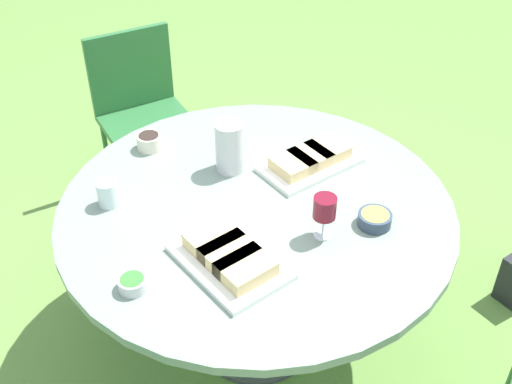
{
  "coord_description": "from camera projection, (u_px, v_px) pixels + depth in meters",
  "views": [
    {
      "loc": [
        -1.05,
        -1.47,
        2.2
      ],
      "look_at": [
        0.0,
        0.0,
        0.8
      ],
      "focal_mm": 45.0,
      "sensor_mm": 36.0,
      "label": 1
    }
  ],
  "objects": [
    {
      "name": "water_pitcher",
      "position": [
        230.0,
        147.0,
        2.45
      ],
      "size": [
        0.12,
        0.11,
        0.21
      ],
      "color": "silver",
      "rests_on": "dining_table"
    },
    {
      "name": "bowl_salad",
      "position": [
        133.0,
        283.0,
        1.99
      ],
      "size": [
        0.09,
        0.09,
        0.04
      ],
      "color": "silver",
      "rests_on": "dining_table"
    },
    {
      "name": "chair_near_right",
      "position": [
        141.0,
        105.0,
        3.31
      ],
      "size": [
        0.49,
        0.47,
        0.89
      ],
      "color": "#2D6B38",
      "rests_on": "ground_plane"
    },
    {
      "name": "cup_water_near",
      "position": [
        239.0,
        141.0,
        2.58
      ],
      "size": [
        0.06,
        0.06,
        0.09
      ],
      "color": "silver",
      "rests_on": "dining_table"
    },
    {
      "name": "bowl_fries",
      "position": [
        375.0,
        219.0,
        2.23
      ],
      "size": [
        0.12,
        0.12,
        0.05
      ],
      "color": "#334256",
      "rests_on": "dining_table"
    },
    {
      "name": "platter_charcuterie",
      "position": [
        230.0,
        257.0,
        2.07
      ],
      "size": [
        0.28,
        0.39,
        0.07
      ],
      "color": "white",
      "rests_on": "dining_table"
    },
    {
      "name": "wine_glass",
      "position": [
        325.0,
        209.0,
        2.13
      ],
      "size": [
        0.08,
        0.08,
        0.16
      ],
      "color": "silver",
      "rests_on": "dining_table"
    },
    {
      "name": "cup_water_far",
      "position": [
        108.0,
        193.0,
        2.3
      ],
      "size": [
        0.08,
        0.08,
        0.1
      ],
      "color": "silver",
      "rests_on": "dining_table"
    },
    {
      "name": "platter_bread_main",
      "position": [
        310.0,
        160.0,
        2.5
      ],
      "size": [
        0.39,
        0.23,
        0.07
      ],
      "color": "white",
      "rests_on": "dining_table"
    },
    {
      "name": "dining_table",
      "position": [
        256.0,
        224.0,
        2.39
      ],
      "size": [
        1.45,
        1.45,
        0.74
      ],
      "color": "#4C4C51",
      "rests_on": "ground_plane"
    },
    {
      "name": "ground_plane",
      "position": [
        256.0,
        336.0,
        2.78
      ],
      "size": [
        40.0,
        40.0,
        0.0
      ],
      "primitive_type": "plane",
      "color": "#668E42"
    },
    {
      "name": "bowl_olives",
      "position": [
        149.0,
        141.0,
        2.6
      ],
      "size": [
        0.1,
        0.1,
        0.06
      ],
      "color": "beige",
      "rests_on": "dining_table"
    }
  ]
}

